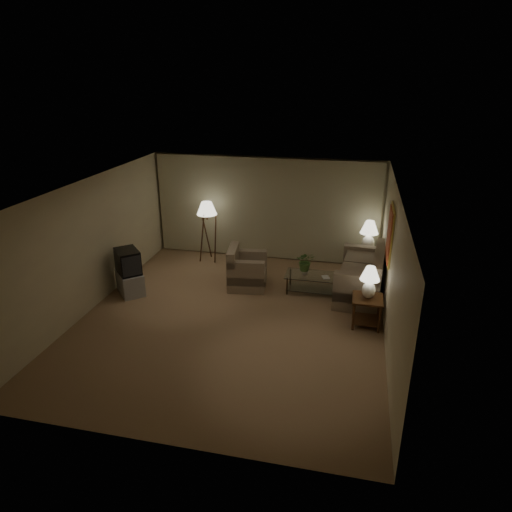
% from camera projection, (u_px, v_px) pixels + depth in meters
% --- Properties ---
extents(ground, '(7.00, 7.00, 0.00)m').
position_uv_depth(ground, '(232.00, 318.00, 9.30)').
color(ground, '#947C51').
rests_on(ground, ground).
extents(room_shell, '(6.04, 7.02, 2.72)m').
position_uv_depth(room_shell, '(250.00, 215.00, 10.01)').
color(room_shell, '#C3B896').
rests_on(room_shell, ground).
extents(sofa, '(2.05, 1.26, 0.84)m').
position_uv_depth(sofa, '(360.00, 277.00, 10.14)').
color(sofa, gray).
rests_on(sofa, ground).
extents(armchair, '(1.11, 1.08, 0.75)m').
position_uv_depth(armchair, '(247.00, 271.00, 10.56)').
color(armchair, gray).
rests_on(armchair, ground).
extents(side_table_near, '(0.58, 0.58, 0.60)m').
position_uv_depth(side_table_near, '(367.00, 306.00, 8.88)').
color(side_table_near, '#321D0D').
rests_on(side_table_near, ground).
extents(side_table_far, '(0.55, 0.47, 0.60)m').
position_uv_depth(side_table_far, '(367.00, 258.00, 11.24)').
color(side_table_far, '#321D0D').
rests_on(side_table_far, ground).
extents(table_lamp_near, '(0.38, 0.38, 0.65)m').
position_uv_depth(table_lamp_near, '(370.00, 280.00, 8.67)').
color(table_lamp_near, white).
rests_on(table_lamp_near, side_table_near).
extents(table_lamp_far, '(0.44, 0.44, 0.76)m').
position_uv_depth(table_lamp_far, '(369.00, 233.00, 11.00)').
color(table_lamp_far, white).
rests_on(table_lamp_far, side_table_far).
extents(coffee_table, '(1.17, 0.64, 0.41)m').
position_uv_depth(coffee_table, '(311.00, 281.00, 10.31)').
color(coffee_table, silver).
rests_on(coffee_table, ground).
extents(tv_cabinet, '(1.22, 1.22, 0.50)m').
position_uv_depth(tv_cabinet, '(130.00, 283.00, 10.28)').
color(tv_cabinet, '#A2A2A4').
rests_on(tv_cabinet, ground).
extents(crt_tv, '(1.07, 1.07, 0.54)m').
position_uv_depth(crt_tv, '(128.00, 261.00, 10.09)').
color(crt_tv, black).
rests_on(crt_tv, tv_cabinet).
extents(floor_lamp, '(0.52, 0.52, 1.60)m').
position_uv_depth(floor_lamp, '(208.00, 230.00, 11.85)').
color(floor_lamp, '#321D0D').
rests_on(floor_lamp, ground).
extents(ottoman, '(0.71, 0.71, 0.36)m').
position_uv_depth(ottoman, '(245.00, 277.00, 10.75)').
color(ottoman, '#A05736').
rests_on(ottoman, ground).
extents(vase, '(0.19, 0.19, 0.16)m').
position_uv_depth(vase, '(305.00, 271.00, 10.26)').
color(vase, silver).
rests_on(vase, coffee_table).
extents(flowers, '(0.45, 0.41, 0.45)m').
position_uv_depth(flowers, '(306.00, 259.00, 10.15)').
color(flowers, '#4A7634').
rests_on(flowers, vase).
extents(book, '(0.22, 0.25, 0.02)m').
position_uv_depth(book, '(322.00, 278.00, 10.12)').
color(book, olive).
rests_on(book, coffee_table).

